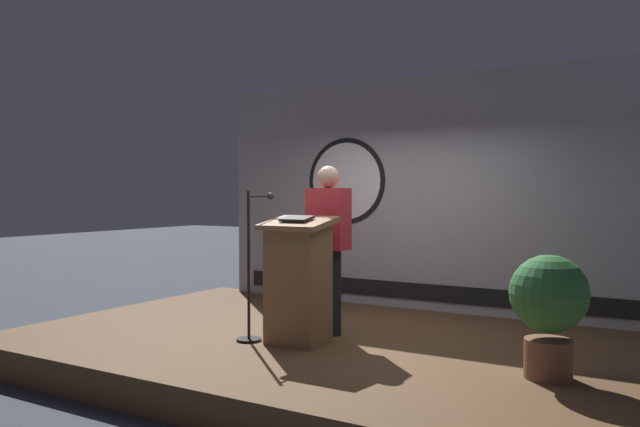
# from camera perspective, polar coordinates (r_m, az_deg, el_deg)

# --- Properties ---
(ground_plane) EXTENTS (40.00, 40.00, 0.00)m
(ground_plane) POSITION_cam_1_polar(r_m,az_deg,el_deg) (6.42, 2.20, -13.63)
(ground_plane) COLOR #383D47
(stage_platform) EXTENTS (6.40, 4.00, 0.30)m
(stage_platform) POSITION_cam_1_polar(r_m,az_deg,el_deg) (6.39, 2.20, -12.33)
(stage_platform) COLOR brown
(stage_platform) RESTS_ON ground
(banner_display) EXTENTS (5.42, 0.12, 2.82)m
(banner_display) POSITION_cam_1_polar(r_m,az_deg,el_deg) (7.87, 8.56, 1.73)
(banner_display) COLOR #9E9EA3
(banner_display) RESTS_ON stage_platform
(podium) EXTENTS (0.64, 0.50, 1.20)m
(podium) POSITION_cam_1_polar(r_m,az_deg,el_deg) (6.02, -1.97, -6.00)
(podium) COLOR olive
(podium) RESTS_ON stage_platform
(speaker_person) EXTENTS (0.40, 0.26, 1.68)m
(speaker_person) POSITION_cam_1_polar(r_m,az_deg,el_deg) (6.37, 0.74, -3.14)
(speaker_person) COLOR black
(speaker_person) RESTS_ON stage_platform
(microphone_stand) EXTENTS (0.24, 0.52, 1.43)m
(microphone_stand) POSITION_cam_1_polar(r_m,az_deg,el_deg) (6.22, -6.08, -6.62)
(microphone_stand) COLOR black
(microphone_stand) RESTS_ON stage_platform
(potted_plant) EXTENTS (0.59, 0.59, 0.95)m
(potted_plant) POSITION_cam_1_polar(r_m,az_deg,el_deg) (5.21, 19.69, -7.57)
(potted_plant) COLOR brown
(potted_plant) RESTS_ON stage_platform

